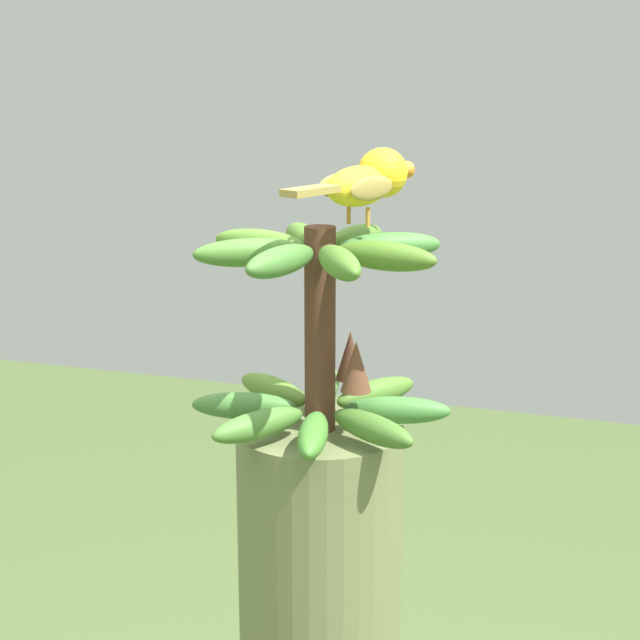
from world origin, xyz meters
TOP-DOWN VIEW (x-y plane):
  - banana_bunch at (-0.00, -0.00)m, footprint 0.31×0.31m
  - perched_bird at (-0.05, -0.04)m, footprint 0.10×0.21m

SIDE VIEW (x-z plane):
  - banana_bunch at x=0.00m, z-range 1.33..1.57m
  - perched_bird at x=-0.05m, z-range 1.58..1.67m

